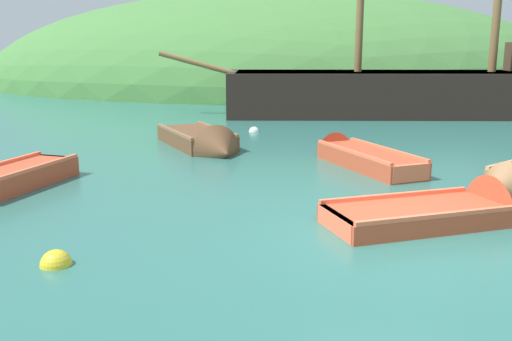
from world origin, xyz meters
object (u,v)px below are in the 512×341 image
rowboat_portside (204,144)px  buoy_white (254,132)px  rowboat_far (356,158)px  rowboat_outer_left (451,215)px  buoy_yellow (56,265)px  sailing_ship (433,100)px

rowboat_portside → buoy_white: bearing=130.6°
rowboat_far → rowboat_outer_left: bearing=167.6°
buoy_yellow → buoy_white: bearing=89.2°
sailing_ship → rowboat_far: size_ratio=4.93×
rowboat_far → buoy_yellow: 7.89m
sailing_ship → buoy_white: sailing_ship is taller
rowboat_outer_left → buoy_white: bearing=91.0°
buoy_white → buoy_yellow: buoy_yellow is taller
sailing_ship → rowboat_outer_left: size_ratio=5.09×
rowboat_portside → rowboat_far: (4.00, -1.06, -0.01)m
sailing_ship → rowboat_portside: size_ratio=4.96×
sailing_ship → buoy_yellow: (-6.04, -16.96, -0.59)m
buoy_white → buoy_yellow: size_ratio=0.83×
rowboat_outer_left → rowboat_far: bearing=81.9°
rowboat_outer_left → buoy_yellow: rowboat_outer_left is taller
rowboat_portside → rowboat_far: 4.14m
rowboat_portside → buoy_yellow: size_ratio=9.19×
rowboat_far → sailing_ship: bearing=-48.4°
buoy_yellow → rowboat_outer_left: bearing=30.1°
sailing_ship → rowboat_far: (-2.56, -9.87, -0.46)m
rowboat_far → buoy_yellow: (-3.48, -7.08, -0.13)m
rowboat_portside → buoy_white: rowboat_portside is taller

